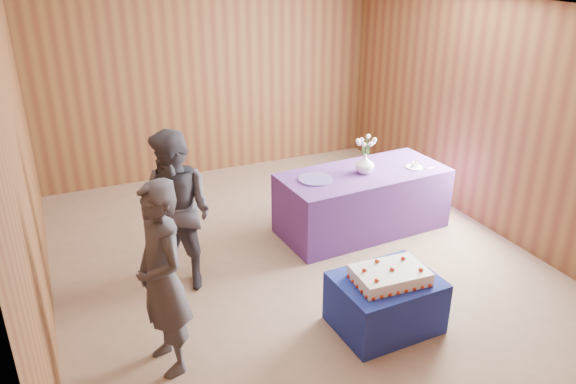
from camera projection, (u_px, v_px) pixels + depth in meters
ground at (296, 262)px, 6.18m from camera, size 6.00×6.00×0.00m
room_shell at (298, 102)px, 5.44m from camera, size 5.04×6.04×2.72m
cake_table at (385, 302)px, 5.07m from camera, size 0.92×0.73×0.50m
serving_table at (362, 201)px, 6.75m from camera, size 2.05×1.01×0.75m
sheet_cake at (390, 275)px, 4.91m from camera, size 0.69×0.49×0.15m
vase at (365, 164)px, 6.53m from camera, size 0.28×0.28×0.23m
flower_spray at (366, 142)px, 6.42m from camera, size 0.25×0.25×0.19m
platter at (316, 179)px, 6.37m from camera, size 0.42×0.42×0.02m
plate at (414, 167)px, 6.73m from camera, size 0.22×0.22×0.01m
cake_slice at (415, 164)px, 6.71m from camera, size 0.07×0.07×0.08m
knife at (426, 169)px, 6.68m from camera, size 0.26×0.04×0.00m
guest_left at (162, 280)px, 4.36m from camera, size 0.50×0.67×1.65m
guest_right at (176, 212)px, 5.46m from camera, size 0.98×1.01×1.64m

